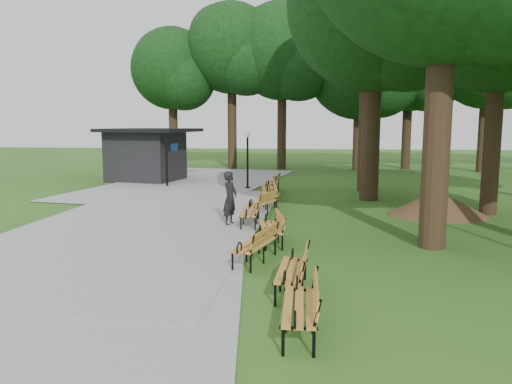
# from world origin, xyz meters

# --- Properties ---
(ground) EXTENTS (100.00, 100.00, 0.00)m
(ground) POSITION_xyz_m (0.00, 0.00, 0.00)
(ground) COLOR #265518
(ground) RESTS_ON ground
(path) EXTENTS (12.00, 38.00, 0.06)m
(path) POSITION_xyz_m (-4.00, 3.00, 0.03)
(path) COLOR gray
(path) RESTS_ON ground
(person) EXTENTS (0.59, 0.74, 1.76)m
(person) POSITION_xyz_m (-1.04, 3.07, 0.88)
(person) COLOR black
(person) RESTS_ON ground
(kiosk) EXTENTS (5.56, 5.09, 2.98)m
(kiosk) POSITION_xyz_m (-7.71, 14.84, 1.49)
(kiosk) COLOR black
(kiosk) RESTS_ON ground
(lamp_post) EXTENTS (0.32, 0.32, 2.90)m
(lamp_post) POSITION_xyz_m (-1.53, 11.93, 2.11)
(lamp_post) COLOR black
(lamp_post) RESTS_ON ground
(dirt_mound) EXTENTS (2.98, 2.98, 0.90)m
(dirt_mound) POSITION_xyz_m (6.11, 5.51, 0.45)
(dirt_mound) COLOR #47301C
(dirt_mound) RESTS_ON ground
(bench_0) EXTENTS (0.65, 1.90, 0.88)m
(bench_0) POSITION_xyz_m (1.35, -5.14, 0.44)
(bench_0) COLOR #B57429
(bench_0) RESTS_ON ground
(bench_1) EXTENTS (0.75, 1.93, 0.88)m
(bench_1) POSITION_xyz_m (1.16, -3.22, 0.44)
(bench_1) COLOR #B57429
(bench_1) RESTS_ON ground
(bench_2) EXTENTS (1.13, 2.00, 0.88)m
(bench_2) POSITION_xyz_m (0.23, -1.20, 0.44)
(bench_2) COLOR #B57429
(bench_2) RESTS_ON ground
(bench_3) EXTENTS (0.97, 1.98, 0.88)m
(bench_3) POSITION_xyz_m (0.46, 0.74, 0.44)
(bench_3) COLOR #B57429
(bench_3) RESTS_ON ground
(bench_4) EXTENTS (0.71, 1.92, 0.88)m
(bench_4) POSITION_xyz_m (-0.39, 3.09, 0.44)
(bench_4) COLOR #B57429
(bench_4) RESTS_ON ground
(bench_5) EXTENTS (1.24, 2.00, 0.88)m
(bench_5) POSITION_xyz_m (-0.17, 4.98, 0.44)
(bench_5) COLOR #B57429
(bench_5) RESTS_ON ground
(bench_6) EXTENTS (0.83, 1.96, 0.88)m
(bench_6) POSITION_xyz_m (-0.10, 7.25, 0.44)
(bench_6) COLOR #B57429
(bench_6) RESTS_ON ground
(bench_7) EXTENTS (0.85, 1.96, 0.88)m
(bench_7) POSITION_xyz_m (-0.27, 8.93, 0.44)
(bench_7) COLOR #B57429
(bench_7) RESTS_ON ground
(bench_8) EXTENTS (0.77, 1.94, 0.88)m
(bench_8) POSITION_xyz_m (-0.24, 10.93, 0.44)
(bench_8) COLOR #B57429
(bench_8) RESTS_ON ground
(lawn_tree_1) EXTENTS (6.24, 6.24, 10.57)m
(lawn_tree_1) POSITION_xyz_m (8.01, 5.94, 7.42)
(lawn_tree_1) COLOR black
(lawn_tree_1) RESTS_ON ground
(lawn_tree_2) EXTENTS (7.23, 7.23, 11.78)m
(lawn_tree_2) POSITION_xyz_m (4.09, 8.92, 8.11)
(lawn_tree_2) COLOR black
(lawn_tree_2) RESTS_ON ground
(tree_backdrop) EXTENTS (37.10, 9.17, 16.45)m
(tree_backdrop) POSITION_xyz_m (6.57, 22.89, 8.23)
(tree_backdrop) COLOR black
(tree_backdrop) RESTS_ON ground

